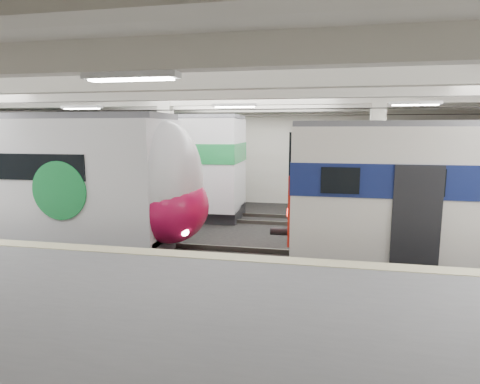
# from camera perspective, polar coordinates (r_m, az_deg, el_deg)

# --- Properties ---
(station_hall) EXTENTS (36.00, 24.00, 5.75)m
(station_hall) POSITION_cam_1_polar(r_m,az_deg,el_deg) (10.88, -4.82, 4.36)
(station_hall) COLOR black
(station_hall) RESTS_ON ground
(modern_emu) EXTENTS (14.41, 2.97, 4.62)m
(modern_emu) POSITION_cam_1_polar(r_m,az_deg,el_deg) (15.91, -28.21, 1.23)
(modern_emu) COLOR silver
(modern_emu) RESTS_ON ground
(far_train) EXTENTS (15.07, 3.35, 4.75)m
(far_train) POSITION_cam_1_polar(r_m,az_deg,el_deg) (20.88, -20.64, 3.79)
(far_train) COLOR silver
(far_train) RESTS_ON ground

